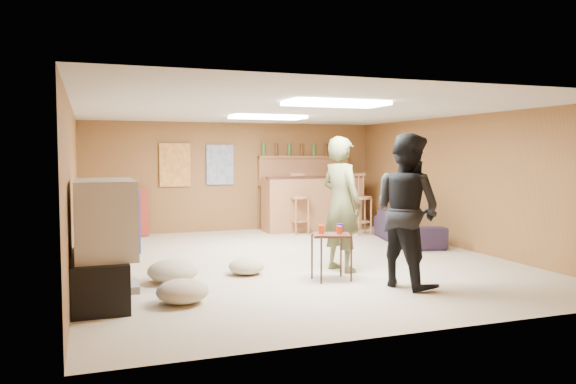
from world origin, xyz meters
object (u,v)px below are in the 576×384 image
object	(u,v)px
tv_body	(105,218)
tray_table	(331,257)
person_black	(407,210)
person_olive	(341,204)
sofa	(408,227)
bar_counter	(312,204)

from	to	relation	value
tv_body	tray_table	world-z (taller)	tv_body
tv_body	person_black	xyz separation A→B (m)	(3.38, -0.44, 0.01)
person_black	tray_table	world-z (taller)	person_black
person_olive	sofa	world-z (taller)	person_olive
tv_body	person_olive	bearing A→B (deg)	11.62
person_olive	sofa	bearing A→B (deg)	-69.50
person_olive	sofa	distance (m)	2.85
bar_counter	person_olive	bearing A→B (deg)	-106.44
tv_body	person_black	world-z (taller)	person_black
tv_body	tray_table	xyz separation A→B (m)	(2.66, 0.13, -0.61)
tray_table	tv_body	bearing A→B (deg)	-177.12
bar_counter	tray_table	xyz separation A→B (m)	(-1.49, -4.32, -0.26)
bar_counter	person_black	distance (m)	4.96
sofa	tray_table	world-z (taller)	tray_table
person_olive	tray_table	size ratio (longest dim) A/B	3.10
sofa	person_olive	bearing A→B (deg)	142.83
person_olive	sofa	size ratio (longest dim) A/B	0.97
tv_body	tray_table	bearing A→B (deg)	2.88
bar_counter	person_olive	xyz separation A→B (m)	(-1.13, -3.83, 0.35)
sofa	tv_body	bearing A→B (deg)	128.02
tv_body	person_black	size ratio (longest dim) A/B	0.61
tv_body	person_olive	world-z (taller)	person_olive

